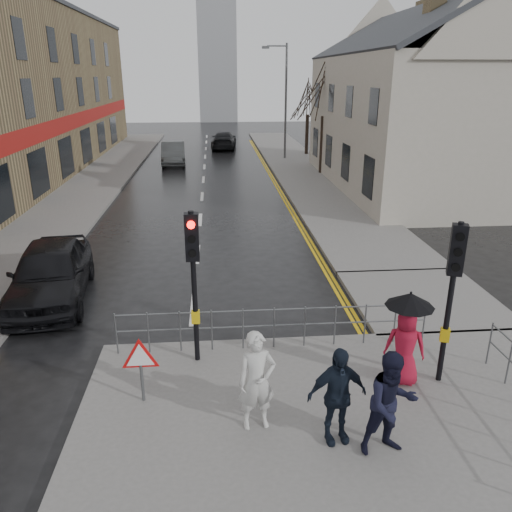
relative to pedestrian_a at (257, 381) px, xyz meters
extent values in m
plane|color=black|center=(-1.32, 2.11, -1.07)|extent=(120.00, 120.00, 0.00)
cube|color=#605E5B|center=(1.68, -1.39, -1.00)|extent=(10.00, 9.00, 0.14)
cube|color=#605E5B|center=(-7.82, 25.11, -1.00)|extent=(4.00, 44.00, 0.14)
cube|color=#605E5B|center=(5.18, 27.11, -1.00)|extent=(4.00, 40.00, 0.14)
cube|color=#605E5B|center=(5.18, 5.11, -1.00)|extent=(4.00, 4.20, 0.14)
cube|color=#B6AD9F|center=(10.68, 20.11, 2.43)|extent=(9.00, 16.00, 7.00)
cube|color=olive|center=(11.88, 24.11, 8.13)|extent=(0.70, 0.90, 1.80)
cube|color=gray|center=(0.18, 64.11, 7.93)|extent=(5.00, 5.00, 18.00)
cylinder|color=black|center=(-1.12, 2.31, 0.77)|extent=(0.11, 0.11, 3.40)
cube|color=black|center=(-1.12, 2.31, 1.92)|extent=(0.28, 0.22, 1.00)
cylinder|color=#FF0C07|center=(-1.12, 2.17, 2.22)|extent=(0.16, 0.04, 0.16)
cylinder|color=black|center=(-1.12, 2.17, 1.92)|extent=(0.16, 0.04, 0.16)
cylinder|color=black|center=(-1.12, 2.17, 1.62)|extent=(0.16, 0.04, 0.16)
cube|color=gold|center=(-1.12, 2.31, 0.12)|extent=(0.18, 0.14, 0.28)
cylinder|color=black|center=(3.88, 1.11, 0.77)|extent=(0.11, 0.11, 3.40)
cube|color=black|center=(3.88, 1.11, 1.92)|extent=(0.34, 0.30, 1.00)
cylinder|color=black|center=(3.83, 0.98, 2.22)|extent=(0.16, 0.09, 0.16)
cylinder|color=black|center=(3.83, 0.98, 1.92)|extent=(0.16, 0.09, 0.16)
cylinder|color=black|center=(3.83, 0.98, 1.62)|extent=(0.16, 0.09, 0.16)
cube|color=gold|center=(3.88, 1.11, 0.12)|extent=(0.22, 0.19, 0.28)
cylinder|color=#595B5E|center=(-2.92, 2.71, -0.43)|extent=(0.04, 0.04, 1.00)
cylinder|color=#595B5E|center=(4.18, 2.71, -0.43)|extent=(0.04, 0.04, 1.00)
cylinder|color=#595B5E|center=(0.63, 2.71, 0.02)|extent=(7.10, 0.04, 0.04)
cylinder|color=#595B5E|center=(0.63, 2.71, -0.38)|extent=(7.10, 0.04, 0.04)
cylinder|color=#595B5E|center=(5.18, 1.61, -0.43)|extent=(0.04, 0.04, 1.00)
cylinder|color=#595B5E|center=(-2.12, 0.91, -0.51)|extent=(0.06, 0.06, 0.85)
cylinder|color=red|center=(-2.12, 0.91, 0.02)|extent=(0.80, 0.03, 0.80)
cylinder|color=white|center=(-2.12, 0.89, 0.02)|extent=(0.60, 0.03, 0.60)
cylinder|color=#595B5E|center=(4.68, 30.11, 3.07)|extent=(0.16, 0.16, 8.00)
cylinder|color=#595B5E|center=(3.98, 30.11, 6.87)|extent=(1.40, 0.10, 0.10)
cube|color=#595B5E|center=(3.18, 30.11, 6.77)|extent=(0.50, 0.25, 0.18)
cylinder|color=#2D2219|center=(6.18, 24.11, 0.82)|extent=(0.26, 0.26, 3.50)
cylinder|color=#2D2219|center=(6.68, 32.11, 0.57)|extent=(0.26, 0.26, 3.00)
imported|color=beige|center=(0.00, 0.00, 0.00)|extent=(0.73, 0.54, 1.86)
imported|color=black|center=(2.12, -0.82, 0.00)|extent=(0.99, 0.82, 1.85)
imported|color=maroon|center=(3.07, 1.10, -0.10)|extent=(0.94, 0.77, 1.66)
cylinder|color=black|center=(3.07, 1.10, 0.00)|extent=(0.02, 0.02, 1.86)
cone|color=black|center=(3.07, 1.10, 0.93)|extent=(0.96, 0.96, 0.28)
imported|color=black|center=(1.31, -0.46, -0.04)|extent=(1.09, 0.58, 1.78)
imported|color=black|center=(-5.32, 6.11, -0.24)|extent=(2.54, 5.10, 1.67)
imported|color=#494D4E|center=(-3.53, 28.95, -0.30)|extent=(1.94, 4.77, 1.54)
imported|color=black|center=(0.25, 36.41, -0.35)|extent=(2.37, 5.09, 1.44)
camera|label=1|loc=(-0.63, -7.37, 5.03)|focal=35.00mm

